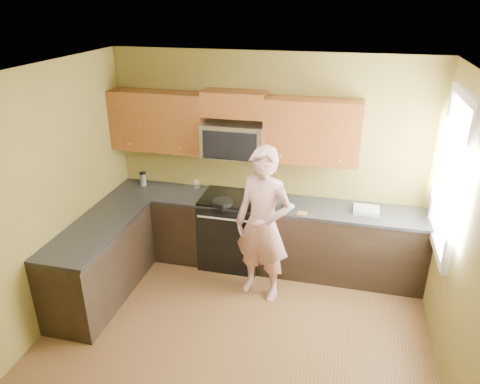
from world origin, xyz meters
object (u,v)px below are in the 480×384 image
(woman, at_px, (263,225))
(butter_tub, at_px, (262,203))
(frying_pan, at_px, (222,205))
(travel_mug, at_px, (144,185))
(microwave, at_px, (234,156))
(stove, at_px, (232,230))

(woman, bearing_deg, butter_tub, 118.01)
(frying_pan, relative_size, travel_mug, 2.33)
(woman, relative_size, travel_mug, 9.80)
(butter_tub, distance_m, travel_mug, 1.68)
(woman, bearing_deg, travel_mug, 173.29)
(frying_pan, bearing_deg, microwave, 64.84)
(butter_tub, xyz_separation_m, travel_mug, (-1.67, 0.18, 0.00))
(travel_mug, bearing_deg, frying_pan, -17.70)
(microwave, distance_m, woman, 1.03)
(microwave, bearing_deg, frying_pan, -97.98)
(microwave, relative_size, frying_pan, 1.74)
(microwave, relative_size, woman, 0.42)
(frying_pan, xyz_separation_m, butter_tub, (0.45, 0.21, -0.03))
(woman, xyz_separation_m, frying_pan, (-0.57, 0.34, 0.03))
(stove, height_order, travel_mug, travel_mug)
(travel_mug, bearing_deg, microwave, -0.88)
(microwave, distance_m, travel_mug, 1.38)
(travel_mug, bearing_deg, butter_tub, -6.27)
(woman, bearing_deg, stove, 146.93)
(stove, bearing_deg, butter_tub, -5.59)
(microwave, distance_m, butter_tub, 0.68)
(frying_pan, distance_m, travel_mug, 1.28)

